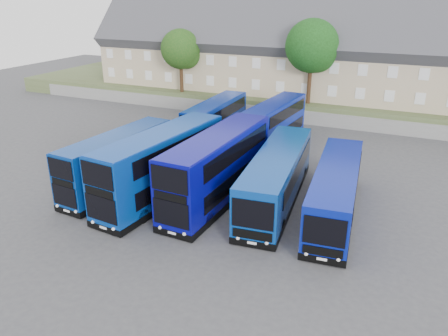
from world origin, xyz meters
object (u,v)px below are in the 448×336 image
(dd_front_mid, at_px, (162,167))
(tree_mid, at_px, (313,48))
(dd_front_left, at_px, (118,163))
(tree_west, at_px, (182,51))
(coach_east_a, at_px, (277,178))

(dd_front_mid, xyz_separation_m, tree_mid, (4.54, 24.18, 5.72))
(dd_front_left, xyz_separation_m, tree_west, (-7.69, 23.64, 5.02))
(dd_front_mid, xyz_separation_m, coach_east_a, (7.58, 2.63, -0.58))
(tree_west, distance_m, tree_mid, 16.04)
(dd_front_left, relative_size, dd_front_mid, 0.87)
(dd_front_left, distance_m, dd_front_mid, 3.78)
(tree_west, bearing_deg, dd_front_left, -71.97)
(dd_front_left, xyz_separation_m, tree_mid, (8.31, 24.15, 6.04))
(tree_west, relative_size, tree_mid, 0.83)
(dd_front_left, relative_size, coach_east_a, 0.79)
(dd_front_left, bearing_deg, dd_front_mid, 4.52)
(dd_front_mid, height_order, tree_west, tree_west)
(coach_east_a, bearing_deg, dd_front_left, -173.01)
(tree_mid, bearing_deg, dd_front_mid, -100.63)
(dd_front_left, relative_size, tree_west, 1.38)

